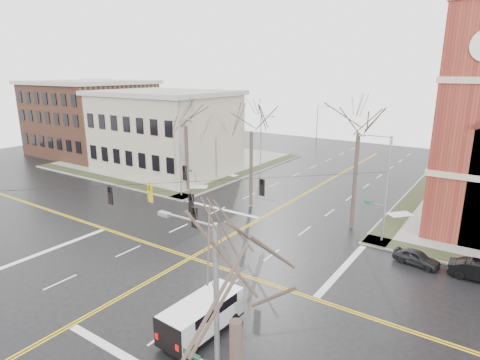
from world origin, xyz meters
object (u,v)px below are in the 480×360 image
Objects in this scene: tree_nw_far at (186,122)px; signal_pole_se at (213,329)px; tree_nw_near at (251,127)px; tree_ne at (359,126)px; tree_se at (236,306)px; streetlight_north_b at (318,125)px; signal_pole_ne at (385,186)px; streetlight_north_a at (262,140)px; parked_car_a at (416,257)px; cargo_van at (204,313)px; signal_pole_nw at (181,155)px.

signal_pole_se is at bearing -46.74° from tree_nw_far.
tree_ne is at bearing 0.68° from tree_nw_near.
tree_nw_near is 1.09× the size of tree_se.
tree_nw_far is 38.04m from tree_se.
tree_ne is (18.87, -34.69, 5.01)m from streetlight_north_b.
signal_pole_ne is 25.41m from tree_se.
streetlight_north_a is 32.15m from parked_car_a.
streetlight_north_b is 57.31m from cargo_van.
tree_nw_near is at bearing 122.02° from tree_se.
tree_nw_far is (-27.34, 5.05, 7.83)m from parked_car_a.
tree_ne reaches higher than tree_nw_far.
cargo_van is 12.11m from tree_se.
streetlight_north_a reaches higher than parked_car_a.
tree_nw_near reaches higher than tree_se.
signal_pole_nw is 20.14m from tree_ne.
tree_nw_near reaches higher than streetlight_north_b.
tree_se is (16.75, -26.78, -0.71)m from tree_nw_near.
signal_pole_ne is 1.70× the size of cargo_van.
signal_pole_ne is at bearing 63.59° from parked_car_a.
tree_se is (25.15, -25.11, 2.98)m from signal_pole_nw.
signal_pole_se is (22.64, -23.00, 0.00)m from signal_pole_nw.
tree_se is (2.51, -2.11, 2.98)m from signal_pole_se.
tree_nw_near is 0.91× the size of tree_ne.
tree_se is (24.48, -61.61, 3.46)m from streetlight_north_b.
streetlight_north_a is at bearing 142.10° from tree_ne.
tree_se reaches higher than streetlight_north_a.
tree_ne is (1.51, 19.82, 8.31)m from cargo_van.
parked_car_a is at bearing 64.98° from cargo_van.
tree_nw_far is (-23.84, 25.33, 3.45)m from signal_pole_se.
parked_car_a is at bearing -37.03° from streetlight_north_a.
tree_nw_near is at bearing -77.49° from streetlight_north_b.
signal_pole_nw is 32.28m from signal_pole_se.
tree_nw_near is 31.60m from tree_se.
cargo_van is at bearing -63.29° from streetlight_north_a.
signal_pole_se is at bearing -90.00° from signal_pole_ne.
parked_car_a is 0.28× the size of tree_nw_near.
tree_nw_far is at bearing 90.92° from parked_car_a.
tree_ne is at bearing 88.55° from cargo_van.
signal_pole_ne is at bearing 78.55° from cargo_van.
parked_car_a is 28.88m from tree_nw_far.
tree_nw_far is (-23.84, 2.33, 3.45)m from signal_pole_ne.
tree_ne is at bearing -37.90° from streetlight_north_a.
parked_car_a is at bearing 87.46° from tree_se.
tree_nw_near is (-17.75, 4.39, 8.06)m from parked_car_a.
signal_pole_se reaches higher than streetlight_north_a.
tree_ne reaches higher than cargo_van.
tree_nw_near is (8.40, 1.68, 3.69)m from signal_pole_nw.
signal_pole_nw reaches higher than cargo_van.
signal_pole_ne is 1.12× the size of streetlight_north_a.
signal_pole_se reaches higher than streetlight_north_b.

